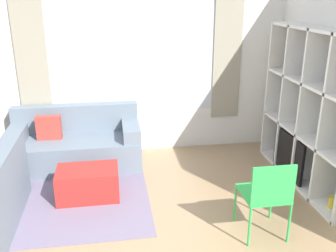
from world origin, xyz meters
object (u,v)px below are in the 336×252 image
object	(u,v)px
shelving_unit	(313,112)
couch_main	(76,145)
ottoman	(88,183)
folding_chair	(267,192)

from	to	relation	value
shelving_unit	couch_main	world-z (taller)	shelving_unit
shelving_unit	couch_main	size ratio (longest dim) A/B	1.11
shelving_unit	ottoman	bearing A→B (deg)	179.71
couch_main	shelving_unit	bearing A→B (deg)	-18.01
couch_main	folding_chair	world-z (taller)	folding_chair
couch_main	ottoman	bearing A→B (deg)	-78.17
couch_main	ottoman	world-z (taller)	couch_main
folding_chair	couch_main	bearing A→B (deg)	-45.60
shelving_unit	folding_chair	distance (m)	1.56
ottoman	folding_chair	bearing A→B (deg)	-30.88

